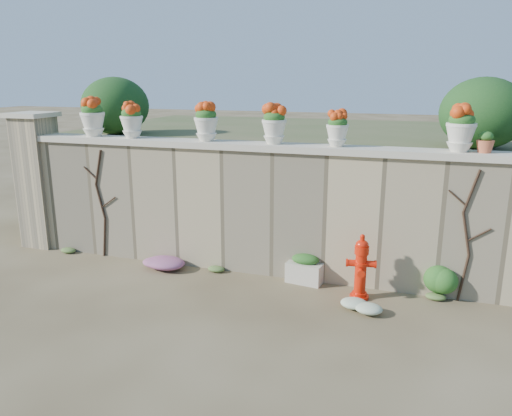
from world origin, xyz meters
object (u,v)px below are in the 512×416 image
(fire_hydrant, at_px, (361,267))
(planter_box, at_px, (305,269))
(urn_pot_0, at_px, (93,117))
(terracotta_pot, at_px, (485,143))

(fire_hydrant, distance_m, planter_box, 0.98)
(urn_pot_0, bearing_deg, terracotta_pot, -0.00)
(planter_box, height_order, urn_pot_0, urn_pot_0)
(fire_hydrant, relative_size, terracotta_pot, 3.45)
(urn_pot_0, distance_m, terracotta_pot, 6.22)
(urn_pot_0, bearing_deg, fire_hydrant, -7.04)
(terracotta_pot, bearing_deg, urn_pot_0, 180.00)
(fire_hydrant, xyz_separation_m, terracotta_pot, (1.50, 0.58, 1.75))
(fire_hydrant, height_order, urn_pot_0, urn_pot_0)
(urn_pot_0, bearing_deg, planter_box, -3.72)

